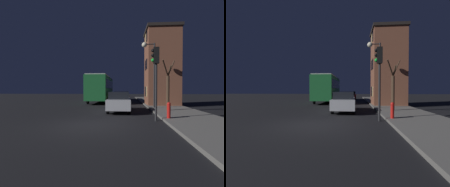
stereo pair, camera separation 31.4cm
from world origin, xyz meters
TOP-DOWN VIEW (x-y plane):
  - ground_plane at (0.00, 0.00)m, footprint 120.00×120.00m
  - sidewalk at (5.63, 0.00)m, footprint 3.61×60.00m
  - brick_building at (5.67, 11.09)m, footprint 3.55×4.12m
  - streetlamp at (3.89, 7.40)m, footprint 1.20×0.47m
  - traffic_light at (3.39, 1.30)m, footprint 0.43×0.24m
  - bare_tree at (5.04, 5.37)m, footprint 1.49×2.19m
  - bus at (-1.67, 15.63)m, footprint 2.46×10.59m
  - car_near_lane at (1.22, 5.35)m, footprint 1.71×4.59m
  - car_mid_lane at (1.11, 14.68)m, footprint 1.86×4.12m
  - car_far_lane at (1.41, 22.07)m, footprint 1.86×3.93m
  - fire_hydrant at (4.17, 1.50)m, footprint 0.21×0.21m

SIDE VIEW (x-z plane):
  - ground_plane at x=0.00m, z-range 0.00..0.00m
  - sidewalk at x=5.63m, z-range 0.00..0.14m
  - fire_hydrant at x=4.17m, z-range 0.17..1.07m
  - car_far_lane at x=1.41m, z-range 0.04..1.50m
  - car_mid_lane at x=1.11m, z-range 0.04..1.55m
  - car_near_lane at x=1.22m, z-range 0.02..1.61m
  - bare_tree at x=5.04m, z-range -0.12..3.93m
  - bus at x=-1.67m, z-range 0.34..3.91m
  - traffic_light at x=3.39m, z-range 0.90..5.02m
  - brick_building at x=5.67m, z-range 0.16..8.42m
  - streetlamp at x=3.89m, z-range 1.46..7.34m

